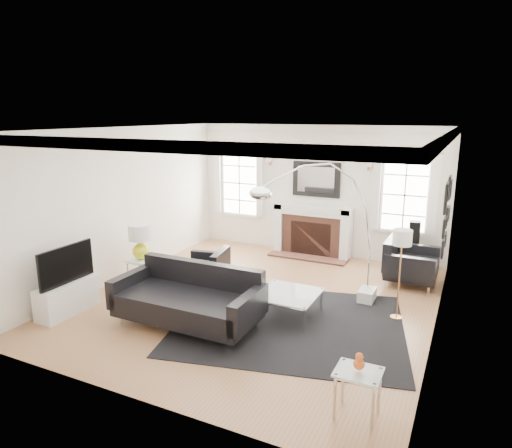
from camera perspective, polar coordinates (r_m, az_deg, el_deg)
The scene contains 25 objects.
floor at distance 7.69m, azimuth 0.12°, elevation -9.54°, with size 6.00×6.00×0.00m, color #A16C43.
back_wall at distance 10.00m, azimuth 7.58°, elevation 4.16°, with size 5.50×0.04×2.80m, color white.
front_wall at distance 4.83m, azimuth -15.48°, elevation -6.59°, with size 5.50×0.04×2.80m, color white.
left_wall at distance 8.77m, azimuth -16.32°, elevation 2.40°, with size 0.04×6.00×2.80m, color white.
right_wall at distance 6.59m, azimuth 22.25°, elevation -1.70°, with size 0.04×6.00×2.80m, color white.
ceiling at distance 7.07m, azimuth 0.13°, elevation 11.79°, with size 5.50×6.00×0.02m, color white.
crown_molding at distance 7.08m, azimuth 0.13°, elevation 11.31°, with size 5.50×6.00×0.12m, color white.
fireplace at distance 9.98m, azimuth 7.04°, elevation -0.88°, with size 1.70×0.69×1.11m.
mantel_mirror at distance 9.92m, azimuth 7.54°, elevation 5.55°, with size 1.05×0.07×0.75m.
window_left at distance 10.65m, azimuth -2.03°, elevation 5.17°, with size 1.24×0.15×1.62m.
window_right at distance 9.54m, azimuth 18.12°, elevation 3.50°, with size 1.24×0.15×1.62m.
gallery_wall at distance 7.83m, azimuth 22.75°, elevation 1.56°, with size 0.04×1.73×1.29m.
tv_unit at distance 7.70m, azimuth -22.52°, elevation -7.97°, with size 0.35×1.00×1.09m.
area_rug at distance 6.92m, azimuth 4.21°, elevation -12.30°, with size 3.27×2.73×0.01m, color black.
sofa at distance 6.83m, azimuth -8.27°, elevation -9.29°, with size 2.17×1.00×0.71m.
armchair_left at distance 8.20m, azimuth -6.25°, elevation -5.73°, with size 0.90×0.97×0.57m.
armchair_right at distance 8.75m, azimuth 18.47°, elevation -4.74°, with size 0.90×1.00×0.67m.
coffee_table at distance 6.99m, azimuth 4.05°, elevation -8.85°, with size 0.88×0.88×0.39m.
side_table_left at distance 8.51m, azimuth -14.10°, elevation -4.93°, with size 0.43×0.43×0.48m.
nesting_table at distance 4.99m, azimuth 12.63°, elevation -18.62°, with size 0.46×0.39×0.51m.
gourd_lamp at distance 8.38m, azimuth -14.29°, elevation -1.88°, with size 0.40×0.40×0.64m.
orange_vase at distance 4.88m, azimuth 12.76°, elevation -16.49°, with size 0.12×0.12×0.18m.
arc_floor_lamp at distance 7.11m, azimuth 7.71°, elevation -0.61°, with size 1.69×1.56×2.39m.
stick_floor_lamp at distance 6.98m, azimuth 17.79°, elevation -2.18°, with size 0.28×0.28×1.39m.
speaker_tower at distance 9.42m, azimuth 19.05°, elevation -2.66°, with size 0.20×0.20×1.01m, color black.
Camera 1 is at (3.04, -6.38, 3.03)m, focal length 32.00 mm.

